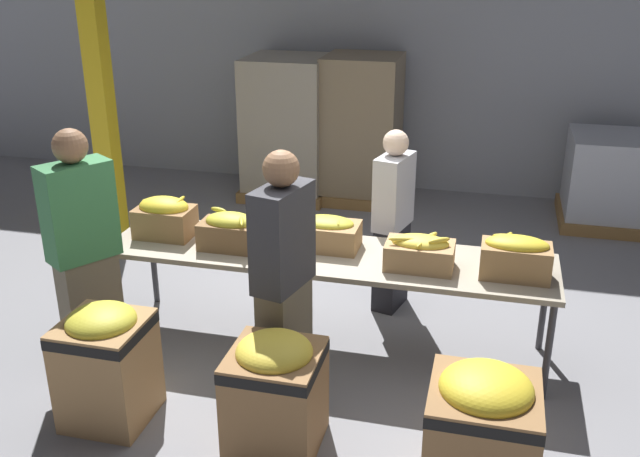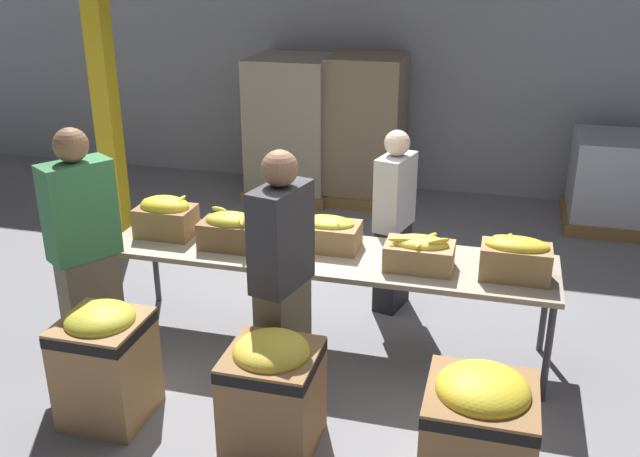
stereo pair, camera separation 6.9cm
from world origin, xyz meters
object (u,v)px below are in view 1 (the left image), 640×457
at_px(sorting_table, 327,258).
at_px(donation_bin_0, 106,360).
at_px(banana_box_4, 516,256).
at_px(pallet_stack_0, 612,181).
at_px(banana_box_2, 327,232).
at_px(banana_box_1, 231,231).
at_px(banana_box_3, 420,252).
at_px(banana_box_0, 165,217).
at_px(donation_bin_1, 275,389).
at_px(volunteer_0, 84,252).
at_px(support_pillar, 96,49).
at_px(donation_bin_2, 483,423).
at_px(volunteer_1, 283,280).
at_px(volunteer_2, 393,222).
at_px(pallet_stack_2, 362,130).
at_px(pallet_stack_1, 288,128).

bearing_deg(sorting_table, donation_bin_0, -133.12).
xyz_separation_m(banana_box_4, pallet_stack_0, (1.09, 3.39, -0.45)).
height_order(banana_box_2, pallet_stack_0, banana_box_2).
xyz_separation_m(banana_box_1, banana_box_3, (1.42, -0.00, -0.02)).
distance_m(banana_box_0, donation_bin_1, 1.88).
bearing_deg(volunteer_0, banana_box_0, 7.09).
height_order(donation_bin_0, support_pillar, support_pillar).
distance_m(donation_bin_2, support_pillar, 4.94).
bearing_deg(banana_box_1, volunteer_1, -45.46).
height_order(sorting_table, volunteer_2, volunteer_2).
distance_m(banana_box_1, banana_box_3, 1.42).
distance_m(banana_box_3, pallet_stack_2, 3.73).
xyz_separation_m(sorting_table, pallet_stack_2, (-0.41, 3.47, 0.12)).
relative_size(banana_box_0, donation_bin_0, 0.54).
distance_m(volunteer_2, support_pillar, 3.29).
bearing_deg(support_pillar, pallet_stack_2, 42.90).
height_order(pallet_stack_0, pallet_stack_2, pallet_stack_2).
bearing_deg(pallet_stack_2, banana_box_2, -83.49).
height_order(volunteer_2, pallet_stack_0, volunteer_2).
xyz_separation_m(banana_box_0, pallet_stack_2, (0.91, 3.45, -0.09)).
bearing_deg(volunteer_2, pallet_stack_0, 155.13).
relative_size(donation_bin_2, pallet_stack_0, 0.69).
bearing_deg(sorting_table, volunteer_0, -158.59).
bearing_deg(volunteer_2, volunteer_0, -40.89).
height_order(banana_box_1, donation_bin_2, banana_box_1).
relative_size(banana_box_0, volunteer_0, 0.25).
relative_size(banana_box_1, volunteer_2, 0.30).
bearing_deg(pallet_stack_1, volunteer_1, -74.00).
xyz_separation_m(sorting_table, banana_box_4, (1.35, -0.08, 0.20)).
distance_m(banana_box_3, banana_box_4, 0.66).
xyz_separation_m(banana_box_1, donation_bin_0, (-0.44, -1.16, -0.49)).
distance_m(banana_box_1, pallet_stack_0, 4.67).
xyz_separation_m(banana_box_4, donation_bin_2, (-0.14, -1.17, -0.55)).
relative_size(banana_box_3, support_pillar, 0.12).
height_order(support_pillar, pallet_stack_1, support_pillar).
relative_size(volunteer_1, pallet_stack_0, 1.67).
height_order(banana_box_0, support_pillar, support_pillar).
distance_m(banana_box_1, donation_bin_2, 2.33).
xyz_separation_m(volunteer_0, support_pillar, (-0.98, 2.07, 1.11)).
xyz_separation_m(volunteer_1, volunteer_2, (0.51, 1.46, -0.10)).
bearing_deg(banana_box_1, banana_box_2, 14.56).
height_order(banana_box_4, support_pillar, support_pillar).
xyz_separation_m(volunteer_0, volunteer_2, (2.01, 1.40, -0.11)).
bearing_deg(banana_box_4, pallet_stack_2, 116.41).
relative_size(donation_bin_1, pallet_stack_2, 0.44).
xyz_separation_m(banana_box_1, donation_bin_1, (0.70, -1.16, -0.52)).
relative_size(banana_box_2, pallet_stack_2, 0.28).
bearing_deg(sorting_table, support_pillar, 151.27).
bearing_deg(banana_box_2, support_pillar, 152.76).
height_order(donation_bin_0, pallet_stack_2, pallet_stack_2).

